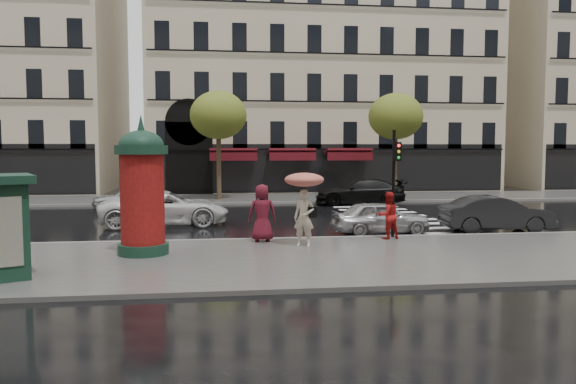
{
  "coord_description": "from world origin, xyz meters",
  "views": [
    {
      "loc": [
        -2.12,
        -16.13,
        3.25
      ],
      "look_at": [
        0.12,
        1.5,
        1.84
      ],
      "focal_mm": 35.0,
      "sensor_mm": 36.0,
      "label": 1
    }
  ],
  "objects": [
    {
      "name": "morris_column",
      "position": [
        -4.3,
        0.64,
        2.08
      ],
      "size": [
        1.52,
        1.52,
        4.1
      ],
      "color": "#133224",
      "rests_on": "near_sidewalk"
    },
    {
      "name": "man_burgundy",
      "position": [
        -0.63,
        2.4,
        1.08
      ],
      "size": [
        0.96,
        0.64,
        1.92
      ],
      "primitive_type": "imported",
      "rotation": [
        0.0,
        0.0,
        3.1
      ],
      "color": "#56111E",
      "rests_on": "near_sidewalk"
    },
    {
      "name": "woman_red",
      "position": [
        3.7,
        2.4,
        0.93
      ],
      "size": [
        0.9,
        0.77,
        1.62
      ],
      "primitive_type": "imported",
      "rotation": [
        0.0,
        0.0,
        3.37
      ],
      "color": "#AB1515",
      "rests_on": "near_sidewalk"
    },
    {
      "name": "car_black",
      "position": [
        5.98,
        15.0,
        0.74
      ],
      "size": [
        5.28,
        2.64,
        1.47
      ],
      "primitive_type": "imported",
      "rotation": [
        0.0,
        0.0,
        -1.69
      ],
      "color": "black",
      "rests_on": "ground"
    },
    {
      "name": "far_sidewalk",
      "position": [
        0.0,
        19.0,
        0.06
      ],
      "size": [
        90.0,
        6.0,
        0.12
      ],
      "primitive_type": "cube",
      "color": "#474744",
      "rests_on": "ground"
    },
    {
      "name": "zebra_crossing",
      "position": [
        6.0,
        9.6,
        0.01
      ],
      "size": [
        3.6,
        11.75,
        0.01
      ],
      "primitive_type": "cube",
      "color": "silver",
      "rests_on": "ground"
    },
    {
      "name": "car_far_silver",
      "position": [
        -6.53,
        13.6,
        0.67
      ],
      "size": [
        4.06,
        1.94,
        1.34
      ],
      "primitive_type": "imported",
      "rotation": [
        0.0,
        0.0,
        -1.48
      ],
      "color": "#B0AFB4",
      "rests_on": "ground"
    },
    {
      "name": "tree_far_left",
      "position": [
        -2.0,
        18.0,
        5.17
      ],
      "size": [
        3.4,
        3.4,
        6.64
      ],
      "color": "#38281C",
      "rests_on": "ground"
    },
    {
      "name": "ground",
      "position": [
        0.0,
        0.0,
        0.0
      ],
      "size": [
        160.0,
        160.0,
        0.0
      ],
      "primitive_type": "plane",
      "color": "black",
      "rests_on": "ground"
    },
    {
      "name": "car_silver",
      "position": [
        3.96,
        4.2,
        0.63
      ],
      "size": [
        3.74,
        1.64,
        1.25
      ],
      "primitive_type": "imported",
      "rotation": [
        0.0,
        0.0,
        1.62
      ],
      "color": "silver",
      "rests_on": "ground"
    },
    {
      "name": "car_white",
      "position": [
        -4.31,
        7.58,
        0.74
      ],
      "size": [
        5.48,
        2.84,
        1.47
      ],
      "primitive_type": "imported",
      "rotation": [
        0.0,
        0.0,
        1.65
      ],
      "color": "silver",
      "rests_on": "ground"
    },
    {
      "name": "car_darkgrey",
      "position": [
        8.59,
        4.2,
        0.69
      ],
      "size": [
        4.3,
        1.74,
        1.39
      ],
      "primitive_type": "imported",
      "rotation": [
        0.0,
        0.0,
        1.5
      ],
      "color": "black",
      "rests_on": "ground"
    },
    {
      "name": "tree_far_right",
      "position": [
        9.0,
        18.0,
        5.17
      ],
      "size": [
        3.4,
        3.4,
        6.64
      ],
      "color": "#38281C",
      "rests_on": "ground"
    },
    {
      "name": "near_kerb",
      "position": [
        0.0,
        3.0,
        0.07
      ],
      "size": [
        90.0,
        0.25,
        0.14
      ],
      "primitive_type": "cube",
      "color": "slate",
      "rests_on": "ground"
    },
    {
      "name": "woman_umbrella",
      "position": [
        0.62,
        1.37,
        1.72
      ],
      "size": [
        1.26,
        1.26,
        2.42
      ],
      "color": "beige",
      "rests_on": "near_sidewalk"
    },
    {
      "name": "traffic_light",
      "position": [
        4.02,
        2.73,
        2.39
      ],
      "size": [
        0.27,
        0.37,
        3.74
      ],
      "color": "black",
      "rests_on": "near_sidewalk"
    },
    {
      "name": "near_sidewalk",
      "position": [
        0.0,
        -0.5,
        0.06
      ],
      "size": [
        90.0,
        7.0,
        0.12
      ],
      "primitive_type": "cube",
      "color": "#474744",
      "rests_on": "ground"
    },
    {
      "name": "far_kerb",
      "position": [
        0.0,
        16.0,
        0.07
      ],
      "size": [
        90.0,
        0.25,
        0.14
      ],
      "primitive_type": "cube",
      "color": "slate",
      "rests_on": "ground"
    },
    {
      "name": "bldg_far_corner",
      "position": [
        6.0,
        30.0,
        11.31
      ],
      "size": [
        26.0,
        14.0,
        22.9
      ],
      "color": "#B7A88C",
      "rests_on": "ground"
    }
  ]
}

